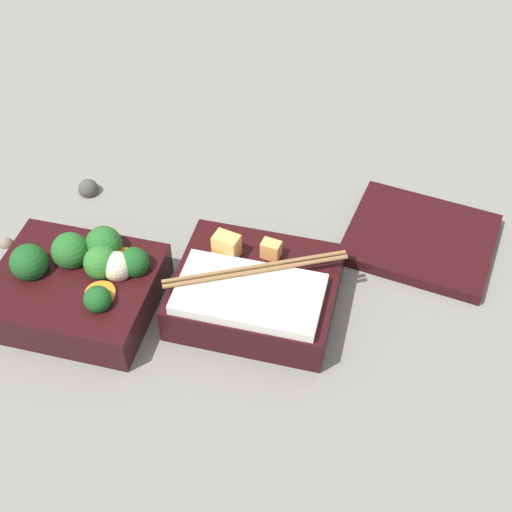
# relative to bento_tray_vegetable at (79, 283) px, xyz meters

# --- Properties ---
(ground_plane) EXTENTS (3.00, 3.00, 0.00)m
(ground_plane) POSITION_rel_bento_tray_vegetable_xyz_m (0.10, 0.01, -0.03)
(ground_plane) COLOR slate
(bento_tray_vegetable) EXTENTS (0.18, 0.15, 0.08)m
(bento_tray_vegetable) POSITION_rel_bento_tray_vegetable_xyz_m (0.00, 0.00, 0.00)
(bento_tray_vegetable) COLOR black
(bento_tray_vegetable) RESTS_ON ground_plane
(bento_tray_rice) EXTENTS (0.19, 0.15, 0.07)m
(bento_tray_rice) POSITION_rel_bento_tray_vegetable_xyz_m (0.19, 0.04, -0.00)
(bento_tray_rice) COLOR black
(bento_tray_rice) RESTS_ON ground_plane
(bento_lid) EXTENTS (0.19, 0.17, 0.02)m
(bento_lid) POSITION_rel_bento_tray_vegetable_xyz_m (0.37, 0.19, -0.02)
(bento_lid) COLOR black
(bento_lid) RESTS_ON ground_plane
(pebble_1) EXTENTS (0.02, 0.02, 0.02)m
(pebble_1) POSITION_rel_bento_tray_vegetable_xyz_m (-0.13, 0.06, -0.03)
(pebble_1) COLOR #7A6B5B
(pebble_1) RESTS_ON ground_plane
(pebble_3) EXTENTS (0.03, 0.03, 0.03)m
(pebble_3) POSITION_rel_bento_tray_vegetable_xyz_m (-0.07, 0.18, -0.02)
(pebble_3) COLOR #474442
(pebble_3) RESTS_ON ground_plane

